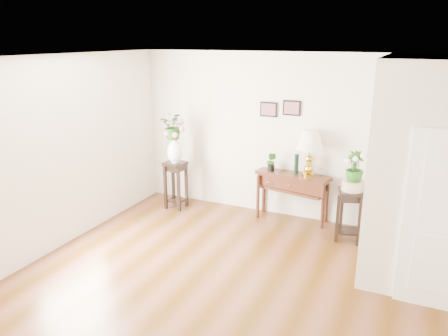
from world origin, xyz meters
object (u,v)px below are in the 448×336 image
Objects in this scene: console_table at (292,197)px; table_lamp at (309,155)px; plant_stand_b at (350,215)px; plant_stand_a at (176,185)px.

table_lamp is (0.26, 0.00, 0.76)m from console_table.
plant_stand_b is (1.03, -0.38, -0.01)m from console_table.
console_table is at bearing 159.65° from plant_stand_b.
table_lamp reaches higher than console_table.
console_table is 1.53× the size of plant_stand_b.
table_lamp is at bearing 10.47° from console_table.
plant_stand_b is at bearing -9.88° from console_table.
plant_stand_b is (3.11, -0.04, -0.03)m from plant_stand_a.
console_table is 1.10m from plant_stand_b.
plant_stand_a reaches higher than console_table.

